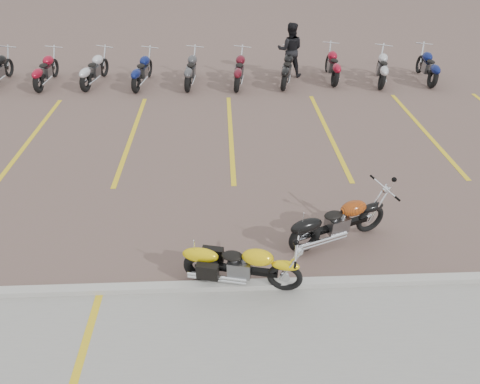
# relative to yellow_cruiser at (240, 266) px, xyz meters

# --- Properties ---
(ground) EXTENTS (100.00, 100.00, 0.00)m
(ground) POSITION_rel_yellow_cruiser_xyz_m (0.01, 1.91, -0.41)
(ground) COLOR brown
(ground) RESTS_ON ground
(curb) EXTENTS (60.00, 0.18, 0.12)m
(curb) POSITION_rel_yellow_cruiser_xyz_m (0.01, -0.09, -0.35)
(curb) COLOR #ADAAA3
(curb) RESTS_ON ground
(parking_stripes) EXTENTS (38.00, 5.50, 0.01)m
(parking_stripes) POSITION_rel_yellow_cruiser_xyz_m (0.01, 5.91, -0.40)
(parking_stripes) COLOR gold
(parking_stripes) RESTS_ON ground
(yellow_cruiser) EXTENTS (1.96, 0.57, 0.82)m
(yellow_cruiser) POSITION_rel_yellow_cruiser_xyz_m (0.00, 0.00, 0.00)
(yellow_cruiser) COLOR black
(yellow_cruiser) RESTS_ON ground
(flame_cruiser) EXTENTS (1.96, 0.88, 0.85)m
(flame_cruiser) POSITION_rel_yellow_cruiser_xyz_m (1.81, 1.07, 0.02)
(flame_cruiser) COLOR black
(flame_cruiser) RESTS_ON ground
(person_b) EXTENTS (1.00, 0.82, 1.87)m
(person_b) POSITION_rel_yellow_cruiser_xyz_m (2.25, 10.78, 0.53)
(person_b) COLOR black
(person_b) RESTS_ON ground
(bg_bike_row) EXTENTS (15.76, 2.07, 1.10)m
(bg_bike_row) POSITION_rel_yellow_cruiser_xyz_m (-0.46, 10.21, 0.14)
(bg_bike_row) COLOR black
(bg_bike_row) RESTS_ON ground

